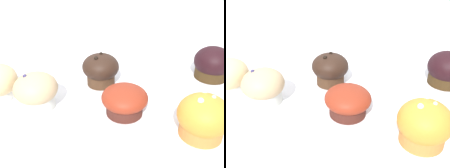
% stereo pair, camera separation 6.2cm
% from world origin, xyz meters
% --- Properties ---
extents(wall_back, '(3.20, 0.10, 1.80)m').
position_xyz_m(wall_back, '(0.00, 0.60, 0.90)').
color(wall_back, silver).
rests_on(wall_back, ground).
extents(muffin_front_center, '(0.10, 0.10, 0.09)m').
position_xyz_m(muffin_front_center, '(0.25, 0.03, 0.94)').
color(muffin_front_center, '#382712').
rests_on(muffin_front_center, display_counter).
extents(muffin_back_right, '(0.10, 0.10, 0.07)m').
position_xyz_m(muffin_back_right, '(-0.02, -0.09, 0.93)').
color(muffin_back_right, '#472019').
rests_on(muffin_back_right, display_counter).
extents(muffin_front_left, '(0.10, 0.10, 0.09)m').
position_xyz_m(muffin_front_left, '(-0.05, 0.05, 0.94)').
color(muffin_front_left, '#422B1A').
rests_on(muffin_front_left, display_counter).
extents(muffin_front_right, '(0.10, 0.10, 0.09)m').
position_xyz_m(muffin_front_right, '(-0.21, -0.02, 0.94)').
color(muffin_front_right, silver).
rests_on(muffin_front_right, display_counter).
extents(muffin_back_center, '(0.10, 0.10, 0.09)m').
position_xyz_m(muffin_back_center, '(0.12, -0.18, 0.94)').
color(muffin_back_center, '#CC7B38').
rests_on(muffin_back_center, display_counter).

